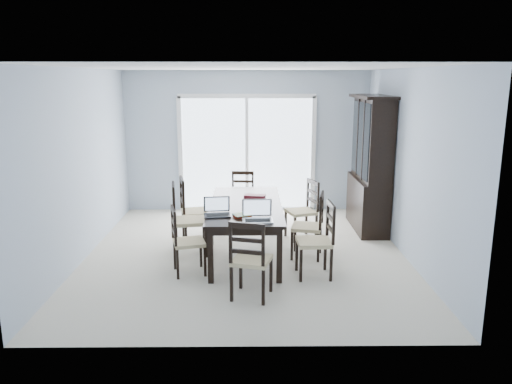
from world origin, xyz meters
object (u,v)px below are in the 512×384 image
chair_left_far (190,203)px  chair_right_mid (314,218)px  hot_tub (219,175)px  chair_right_near (322,232)px  cell_phone (245,224)px  chair_left_mid (182,211)px  chair_end_far (242,192)px  chair_end_near (249,252)px  laptop_dark (217,212)px  laptop_silver (258,217)px  chair_left_near (182,234)px  game_box (255,197)px  chair_right_far (307,203)px  china_hutch (370,165)px  dining_table (246,209)px

chair_left_far → chair_right_mid: size_ratio=1.09×
chair_left_far → hot_tub: bearing=162.5°
chair_right_near → cell_phone: 0.99m
chair_right_mid → cell_phone: chair_right_mid is taller
chair_left_mid → chair_end_far: size_ratio=1.16×
chair_left_far → chair_end_near: size_ratio=1.07×
laptop_dark → laptop_silver: (0.51, -0.25, 0.01)m
chair_left_near → chair_right_mid: (1.75, 0.58, 0.03)m
laptop_silver → hot_tub: (-0.76, 4.55, -0.37)m
chair_end_far → game_box: size_ratio=3.43×
chair_left_mid → chair_left_far: bearing=165.8°
chair_left_near → cell_phone: chair_left_near is taller
chair_left_far → hot_tub: (0.25, 3.10, -0.17)m
chair_right_far → hot_tub: size_ratio=0.55×
chair_left_near → laptop_dark: size_ratio=2.81×
chair_left_mid → chair_end_near: bearing=22.6°
chair_right_mid → laptop_dark: chair_right_mid is taller
game_box → hot_tub: 3.53m
chair_left_mid → cell_phone: chair_left_mid is taller
chair_end_near → hot_tub: size_ratio=0.57×
china_hutch → chair_right_mid: (-1.08, -1.36, -0.51)m
chair_left_near → laptop_silver: chair_left_near is taller
chair_end_far → laptop_silver: bearing=100.2°
laptop_dark → chair_right_far: bearing=40.6°
game_box → hot_tub: bearing=102.0°
china_hutch → laptop_silver: 2.85m
hot_tub → chair_end_far: bearing=-75.4°
chair_end_near → cell_phone: 0.52m
chair_right_far → laptop_silver: 1.83m
dining_table → chair_right_near: bearing=-39.1°
laptop_dark → chair_left_far: bearing=106.0°
chair_end_far → chair_left_mid: bearing=68.1°
game_box → chair_left_near: bearing=-135.5°
chair_end_near → chair_end_far: (-0.13, 3.14, -0.03)m
chair_right_near → laptop_dark: size_ratio=3.07×
dining_table → chair_right_far: bearing=38.9°
dining_table → hot_tub: (-0.60, 3.66, -0.23)m
cell_phone → chair_right_mid: bearing=40.9°
china_hutch → chair_left_mid: china_hutch is taller
laptop_silver → game_box: bearing=88.9°
laptop_dark → hot_tub: laptop_dark is taller
chair_right_near → chair_end_near: 1.15m
dining_table → laptop_silver: laptop_silver is taller
laptop_silver → laptop_dark: bearing=151.4°
china_hutch → hot_tub: size_ratio=1.14×
game_box → chair_right_mid: bearing=-22.5°
game_box → chair_end_near: bearing=-92.4°
chair_left_near → chair_right_mid: bearing=93.9°
chair_end_near → cell_phone: (-0.05, 0.49, 0.18)m
cell_phone → hot_tub: hot_tub is taller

